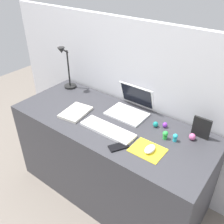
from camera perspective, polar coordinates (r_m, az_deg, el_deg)
ground_plane at (r=2.36m, az=-0.40°, el=-17.07°), size 6.00×6.00×0.00m
back_wall at (r=2.13m, az=5.50°, el=1.50°), size 2.76×0.05×1.41m
desk at (r=2.09m, az=-0.44°, el=-10.49°), size 1.56×0.65×0.74m
laptop at (r=1.95m, az=4.44°, el=1.43°), size 0.30×0.28×0.21m
keyboard at (r=1.76m, az=-1.01°, el=-4.06°), size 0.41×0.13×0.02m
mousepad at (r=1.62m, az=8.13°, el=-8.61°), size 0.21×0.17×0.00m
mouse at (r=1.60m, az=8.66°, el=-8.37°), size 0.06×0.10×0.03m
cell_phone at (r=1.62m, az=1.51°, el=-7.92°), size 0.12×0.14×0.01m
desk_lamp at (r=2.29m, az=-10.38°, el=9.65°), size 0.11×0.15×0.40m
notebook_pad at (r=1.97m, az=-8.30°, el=-0.04°), size 0.20×0.26×0.02m
picture_frame at (r=1.77m, az=19.76°, el=-3.42°), size 0.12×0.02×0.15m
toy_figurine_pink at (r=1.76m, az=17.87°, el=-5.39°), size 0.04×0.04×0.05m
toy_figurine_green at (r=1.71m, az=12.08°, el=-5.11°), size 0.04×0.04×0.06m
toy_figurine_teal at (r=1.82m, az=9.94°, el=-2.79°), size 0.04×0.04×0.04m
toy_figurine_purple at (r=1.83m, az=12.02°, el=-2.90°), size 0.04×0.04×0.04m
toy_figurine_cyan at (r=1.71m, az=14.25°, el=-5.62°), size 0.03×0.03×0.06m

